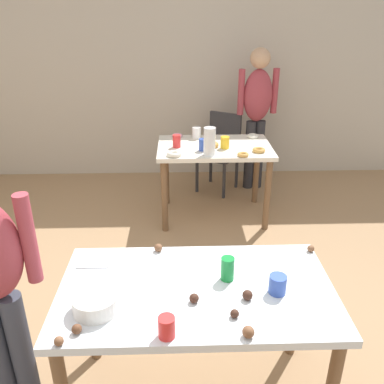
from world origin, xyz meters
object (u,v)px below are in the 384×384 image
chair_far_table (221,147)px  pitcher_far (210,142)px  dining_table_far (214,157)px  mixing_bowl (96,303)px  dining_table_near (196,304)px  soda_can (227,269)px  person_adult_far (257,107)px

chair_far_table → pitcher_far: size_ratio=3.44×
dining_table_far → mixing_bowl: (-0.72, -2.29, 0.15)m
dining_table_far → pitcher_far: bearing=-104.5°
dining_table_near → soda_can: (0.16, 0.06, 0.16)m
soda_can → mixing_bowl: bearing=-161.3°
person_adult_far → pitcher_far: size_ratio=6.24×
pitcher_far → soda_can: bearing=-91.3°
dining_table_far → chair_far_table: 0.73m
chair_far_table → person_adult_far: person_adult_far is taller
dining_table_far → dining_table_near: bearing=-97.0°
dining_table_far → person_adult_far: size_ratio=0.69×
chair_far_table → pitcher_far: bearing=-101.9°
mixing_bowl → person_adult_far: bearing=67.5°
dining_table_far → mixing_bowl: 2.41m
person_adult_far → pitcher_far: (-0.59, -0.97, -0.07)m
person_adult_far → soda_can: 2.86m
dining_table_far → chair_far_table: (0.13, 0.70, -0.14)m
soda_can → dining_table_far: bearing=87.0°
dining_table_near → soda_can: bearing=22.3°
dining_table_far → person_adult_far: (0.52, 0.70, 0.31)m
person_adult_far → chair_far_table: bearing=-179.8°
pitcher_far → dining_table_far: bearing=75.5°
dining_table_near → dining_table_far: size_ratio=1.23×
chair_far_table → person_adult_far: size_ratio=0.55×
mixing_bowl → dining_table_far: bearing=72.6°
chair_far_table → mixing_bowl: (-0.85, -2.99, 0.29)m
mixing_bowl → pitcher_far: size_ratio=0.82×
person_adult_far → mixing_bowl: person_adult_far is taller
dining_table_near → chair_far_table: (0.40, 2.85, -0.16)m
dining_table_far → mixing_bowl: bearing=-107.4°
person_adult_far → pitcher_far: 1.14m
mixing_bowl → soda_can: (0.61, 0.21, 0.02)m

